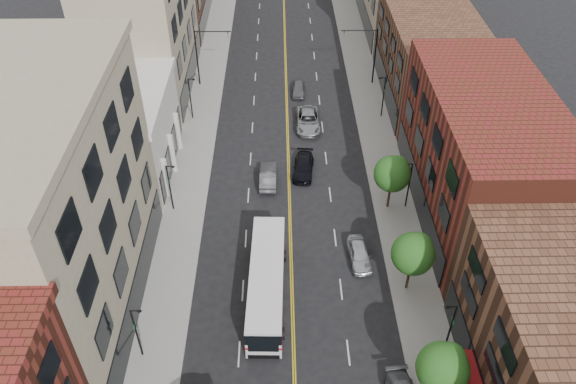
{
  "coord_description": "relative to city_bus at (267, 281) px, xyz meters",
  "views": [
    {
      "loc": [
        -0.81,
        -15.92,
        35.31
      ],
      "look_at": [
        -0.22,
        20.44,
        5.0
      ],
      "focal_mm": 35.0,
      "sensor_mm": 36.0,
      "label": 1
    }
  ],
  "objects": [
    {
      "name": "sidewalk_left",
      "position": [
        -8.0,
        21.56,
        -1.72
      ],
      "size": [
        4.0,
        110.0,
        0.15
      ],
      "primitive_type": "cube",
      "color": "gray",
      "rests_on": "ground"
    },
    {
      "name": "sidewalk_right",
      "position": [
        12.0,
        21.56,
        -1.72
      ],
      "size": [
        4.0,
        110.0,
        0.15
      ],
      "primitive_type": "cube",
      "color": "gray",
      "rests_on": "ground"
    },
    {
      "name": "bldg_l_tanoffice",
      "position": [
        -15.0,
        -0.44,
        7.2
      ],
      "size": [
        10.0,
        22.0,
        18.0
      ],
      "primitive_type": "cube",
      "color": "gray",
      "rests_on": "ground"
    },
    {
      "name": "bldg_l_white",
      "position": [
        -15.0,
        17.56,
        2.2
      ],
      "size": [
        10.0,
        14.0,
        8.0
      ],
      "primitive_type": "cube",
      "color": "silver",
      "rests_on": "ground"
    },
    {
      "name": "bldg_l_far_a",
      "position": [
        -15.0,
        34.56,
        7.2
      ],
      "size": [
        10.0,
        20.0,
        18.0
      ],
      "primitive_type": "cube",
      "color": "gray",
      "rests_on": "ground"
    },
    {
      "name": "bldg_r_mid",
      "position": [
        19.0,
        10.56,
        4.2
      ],
      "size": [
        10.0,
        22.0,
        12.0
      ],
      "primitive_type": "cube",
      "color": "#5F2519",
      "rests_on": "ground"
    },
    {
      "name": "bldg_r_far_a",
      "position": [
        19.0,
        31.56,
        3.2
      ],
      "size": [
        10.0,
        20.0,
        10.0
      ],
      "primitive_type": "cube",
      "color": "#553222",
      "rests_on": "ground"
    },
    {
      "name": "tree_r_1",
      "position": [
        11.39,
        -9.36,
        2.33
      ],
      "size": [
        3.4,
        3.4,
        5.59
      ],
      "color": "black",
      "rests_on": "sidewalk_right"
    },
    {
      "name": "tree_r_2",
      "position": [
        11.39,
        0.64,
        2.33
      ],
      "size": [
        3.4,
        3.4,
        5.59
      ],
      "color": "black",
      "rests_on": "sidewalk_right"
    },
    {
      "name": "tree_r_3",
      "position": [
        11.39,
        10.64,
        2.33
      ],
      "size": [
        3.4,
        3.4,
        5.59
      ],
      "color": "black",
      "rests_on": "sidewalk_right"
    },
    {
      "name": "lamp_l_1",
      "position": [
        -8.95,
        -5.44,
        1.17
      ],
      "size": [
        0.81,
        0.55,
        5.05
      ],
      "color": "black",
      "rests_on": "sidewalk_left"
    },
    {
      "name": "lamp_l_2",
      "position": [
        -8.95,
        10.56,
        1.17
      ],
      "size": [
        0.81,
        0.55,
        5.05
      ],
      "color": "black",
      "rests_on": "sidewalk_left"
    },
    {
      "name": "lamp_l_3",
      "position": [
        -8.95,
        26.56,
        1.17
      ],
      "size": [
        0.81,
        0.55,
        5.05
      ],
      "color": "black",
      "rests_on": "sidewalk_left"
    },
    {
      "name": "lamp_r_1",
      "position": [
        12.95,
        -5.44,
        1.17
      ],
      "size": [
        0.81,
        0.55,
        5.05
      ],
      "color": "black",
      "rests_on": "sidewalk_right"
    },
    {
      "name": "lamp_r_2",
      "position": [
        12.95,
        10.56,
        1.17
      ],
      "size": [
        0.81,
        0.55,
        5.05
      ],
      "color": "black",
      "rests_on": "sidewalk_right"
    },
    {
      "name": "lamp_r_3",
      "position": [
        12.95,
        26.56,
        1.17
      ],
      "size": [
        0.81,
        0.55,
        5.05
      ],
      "color": "black",
      "rests_on": "sidewalk_right"
    },
    {
      "name": "signal_mast_left",
      "position": [
        -8.27,
        34.56,
        2.85
      ],
      "size": [
        4.49,
        0.18,
        7.2
      ],
      "color": "black",
      "rests_on": "sidewalk_left"
    },
    {
      "name": "signal_mast_right",
      "position": [
        12.27,
        34.56,
        2.85
      ],
      "size": [
        4.49,
        0.18,
        7.2
      ],
      "color": "black",
      "rests_on": "sidewalk_right"
    },
    {
      "name": "city_bus",
      "position": [
        0.0,
        0.0,
        0.0
      ],
      "size": [
        3.16,
        12.1,
        3.09
      ],
      "rotation": [
        0.0,
        0.0,
        -0.03
      ],
      "color": "silver",
      "rests_on": "ground"
    },
    {
      "name": "car_parked_far",
      "position": [
        7.8,
        3.77,
        -1.07
      ],
      "size": [
        2.0,
        4.39,
        1.46
      ],
      "primitive_type": "imported",
      "rotation": [
        0.0,
        0.0,
        0.07
      ],
      "color": "#B7BBBF",
      "rests_on": "ground"
    },
    {
      "name": "car_lane_behind",
      "position": [
        -0.07,
        14.63,
        -1.03
      ],
      "size": [
        1.69,
        4.7,
        1.54
      ],
      "primitive_type": "imported",
      "rotation": [
        0.0,
        0.0,
        3.13
      ],
      "color": "#4E4E53",
      "rests_on": "ground"
    },
    {
      "name": "car_lane_a",
      "position": [
        3.5,
        16.12,
        -1.09
      ],
      "size": [
        2.53,
        5.07,
        1.42
      ],
      "primitive_type": "imported",
      "rotation": [
        0.0,
        0.0,
        -0.11
      ],
      "color": "black",
      "rests_on": "ground"
    },
    {
      "name": "car_lane_b",
      "position": [
        4.36,
        24.73,
        -0.98
      ],
      "size": [
        2.76,
        5.89,
        1.63
      ],
      "primitive_type": "imported",
      "rotation": [
        0.0,
        0.0,
        -0.01
      ],
      "color": "#969A9D",
      "rests_on": "ground"
    },
    {
      "name": "car_lane_c",
      "position": [
        3.5,
        32.14,
        -1.13
      ],
      "size": [
        1.81,
        4.03,
        1.34
      ],
      "primitive_type": "imported",
      "rotation": [
        0.0,
        0.0,
        -0.06
      ],
      "color": "#57565C",
      "rests_on": "ground"
    }
  ]
}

